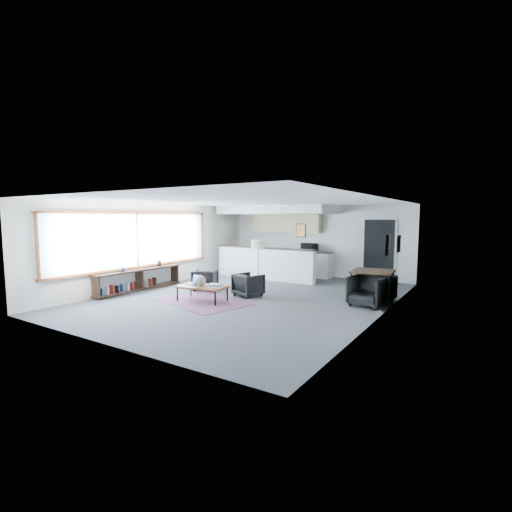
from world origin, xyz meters
The scene contains 21 objects.
room centered at (0.00, 0.00, 1.30)m, with size 7.02×9.02×2.62m.
window centered at (-3.46, -0.90, 1.46)m, with size 0.10×5.95×1.66m.
console centered at (-3.30, -1.05, 0.33)m, with size 0.35×3.00×0.80m.
kitchenette centered at (-1.20, 3.71, 1.38)m, with size 4.20×1.96×2.60m.
doorway centered at (2.30, 4.42, 1.07)m, with size 1.10×0.12×2.15m.
track_light centered at (-0.59, 2.20, 2.53)m, with size 1.60×0.07×0.15m.
wall_art_lower centered at (3.47, 0.40, 1.55)m, with size 0.03×0.38×0.48m.
wall_art_upper centered at (3.47, 1.70, 1.50)m, with size 0.03×0.34×0.44m.
kilim_rug centered at (-0.77, -1.09, 0.01)m, with size 2.73×2.16×0.01m.
coffee_table centered at (-0.77, -1.09, 0.38)m, with size 1.32×0.80×0.41m.
laptop centered at (-1.08, -1.05, 0.49)m, with size 0.42×0.38×0.25m.
ceramic_pot centered at (-0.78, -1.15, 0.55)m, with size 0.28×0.28×0.28m.
book_stack centered at (-0.35, -1.09, 0.46)m, with size 0.39×0.36×0.10m.
coaster centered at (-0.72, -1.37, 0.41)m, with size 0.09×0.09×0.01m.
armchair_left centered at (-1.67, 0.08, 0.35)m, with size 0.67×0.63×0.69m, color black.
armchair_right centered at (-0.13, 0.10, 0.35)m, with size 0.68×0.64×0.70m, color black.
floor_lamp centered at (-0.52, 1.24, 1.29)m, with size 0.54×0.54×1.48m.
dining_table centered at (3.00, 1.07, 0.77)m, with size 1.09×1.09×0.84m.
dining_chair_near centered at (3.00, 0.70, 0.36)m, with size 0.69×0.65×0.71m, color black.
dining_chair_far centered at (3.00, 1.50, 0.33)m, with size 0.64×0.60×0.65m, color black.
microwave centered at (-0.14, 4.15, 1.11)m, with size 0.54×0.30×0.37m, color black.
Camera 1 is at (5.48, -8.32, 2.18)m, focal length 26.00 mm.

